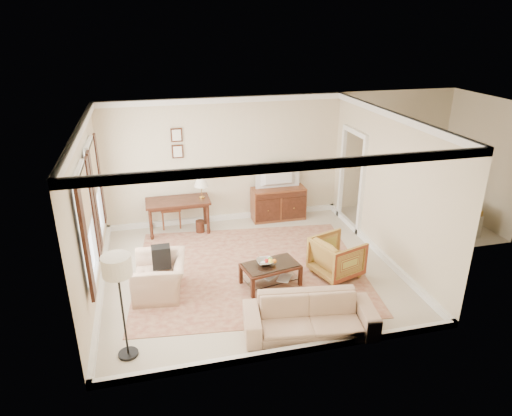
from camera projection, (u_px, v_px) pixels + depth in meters
name	position (u px, v px, depth m)	size (l,w,h in m)	color
room_shell	(249.00, 144.00, 7.80)	(5.51, 5.01, 2.91)	beige
annex_bedroom	(425.00, 210.00, 10.64)	(3.00, 2.70, 2.90)	beige
window_front	(87.00, 226.00, 6.93)	(0.12, 1.56, 1.80)	#CCB284
window_rear	(95.00, 190.00, 8.37)	(0.12, 1.56, 1.80)	#CCB284
doorway	(351.00, 181.00, 10.28)	(0.10, 1.12, 2.25)	white
rug	(250.00, 269.00, 8.76)	(4.26, 3.65, 0.01)	maroon
writing_desk	(178.00, 205.00, 10.08)	(1.40, 0.70, 0.76)	#482114
desk_chair	(170.00, 205.00, 10.41)	(0.45, 0.45, 1.05)	brown
desk_lamp	(201.00, 188.00, 10.06)	(0.32, 0.32, 0.50)	silver
framed_prints	(177.00, 143.00, 9.99)	(0.25, 0.04, 0.68)	#482114
sideboard	(278.00, 203.00, 10.87)	(1.26, 0.49, 0.78)	brown
tv	(279.00, 168.00, 10.51)	(1.01, 0.58, 0.13)	black
coffee_table	(270.00, 269.00, 8.15)	(1.09, 0.77, 0.42)	#482114
fruit_bowl	(265.00, 261.00, 8.10)	(0.42, 0.42, 0.10)	silver
book_a	(262.00, 278.00, 8.17)	(0.28, 0.04, 0.38)	brown
book_b	(279.00, 277.00, 8.20)	(0.28, 0.03, 0.38)	brown
striped_armchair	(337.00, 255.00, 8.45)	(0.80, 0.75, 0.82)	maroon
club_armchair	(159.00, 271.00, 7.86)	(1.02, 0.66, 0.89)	tan
backpack	(161.00, 254.00, 7.89)	(0.32, 0.22, 0.40)	black
sofa	(310.00, 311.00, 6.87)	(2.00, 0.58, 0.78)	tan
floor_lamp	(118.00, 273.00, 6.02)	(0.40, 0.40, 1.60)	black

